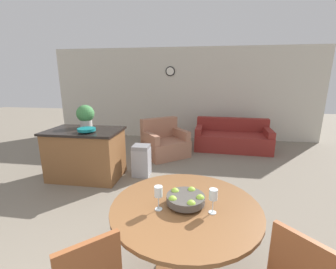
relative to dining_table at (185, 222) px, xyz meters
name	(u,v)px	position (x,y,z in m)	size (l,w,h in m)	color
wall_back	(183,94)	(-0.48, 5.11, 0.77)	(8.00, 0.09, 2.70)	beige
dining_table	(185,222)	(0.00, 0.00, 0.00)	(1.31, 1.31, 0.75)	brown
fruit_bowl	(186,199)	(0.00, 0.00, 0.23)	(0.34, 0.34, 0.12)	#4C4742
wine_glass_left	(158,192)	(-0.22, -0.10, 0.33)	(0.07, 0.07, 0.21)	silver
wine_glass_right	(213,195)	(0.23, -0.08, 0.33)	(0.07, 0.07, 0.21)	silver
kitchen_island	(86,154)	(-1.99, 1.92, -0.12)	(1.33, 0.84, 0.92)	brown
teal_bowl	(87,130)	(-1.84, 1.76, 0.39)	(0.31, 0.31, 0.07)	#147A7F
potted_plant	(85,115)	(-2.06, 2.15, 0.57)	(0.33, 0.33, 0.42)	beige
trash_bin	(141,160)	(-0.99, 2.15, -0.28)	(0.32, 0.30, 0.60)	#9E9EA3
couch	(232,139)	(0.93, 4.15, -0.31)	(1.95, 1.05, 0.77)	maroon
armchair	(165,144)	(-0.74, 3.34, -0.28)	(1.25, 1.23, 0.88)	#A87056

